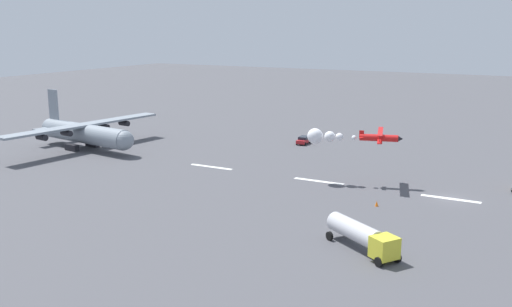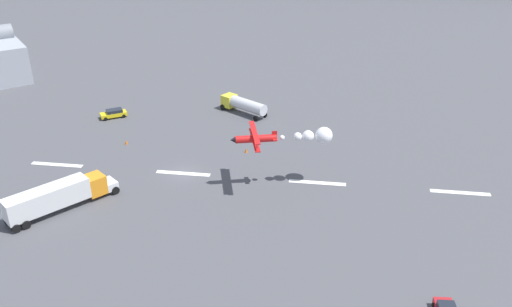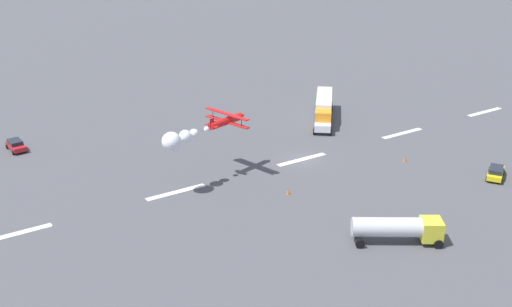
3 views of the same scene
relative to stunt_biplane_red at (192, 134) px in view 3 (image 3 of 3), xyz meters
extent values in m
plane|color=#4C4C51|center=(-16.75, 0.31, -7.14)|extent=(440.00, 440.00, 0.00)
cube|color=white|center=(-55.66, 0.31, -7.14)|extent=(8.00, 0.90, 0.01)
cube|color=white|center=(-36.21, 0.31, -7.14)|extent=(8.00, 0.90, 0.01)
cube|color=white|center=(-16.75, 0.31, -7.14)|extent=(8.00, 0.90, 0.01)
cube|color=white|center=(2.70, 0.31, -7.14)|extent=(8.00, 0.90, 0.01)
cube|color=white|center=(22.15, 0.31, -7.14)|extent=(8.00, 0.90, 0.01)
cylinder|color=red|center=(-5.76, -1.66, 0.06)|extent=(5.61, 2.41, 1.02)
cube|color=red|center=(-5.96, -1.71, -0.09)|extent=(2.60, 7.39, 0.12)
cube|color=red|center=(-5.96, -1.71, 1.01)|extent=(2.60, 7.39, 0.12)
cylinder|color=black|center=(-5.28, -4.23, 0.46)|extent=(0.08, 0.08, 1.10)
cylinder|color=black|center=(-6.63, 0.81, 0.46)|extent=(0.08, 0.08, 1.10)
cube|color=red|center=(-3.35, -1.01, 0.51)|extent=(0.70, 0.28, 1.10)
cube|color=red|center=(-3.35, -1.01, 0.11)|extent=(1.10, 2.09, 0.08)
cone|color=black|center=(-8.78, -2.46, 0.06)|extent=(0.90, 1.01, 0.86)
sphere|color=white|center=(-2.35, -0.59, -0.05)|extent=(0.70, 0.70, 0.70)
sphere|color=white|center=(-0.29, -0.03, -0.02)|extent=(1.16, 1.16, 1.16)
sphere|color=white|center=(1.09, 0.33, -0.04)|extent=(1.61, 1.61, 1.61)
sphere|color=white|center=(3.21, 0.91, -0.06)|extent=(2.36, 2.36, 2.36)
cube|color=silver|center=(-25.39, -6.02, -6.04)|extent=(2.95, 2.82, 1.10)
cube|color=orange|center=(-26.66, -7.56, -5.29)|extent=(3.46, 3.44, 2.60)
cube|color=silver|center=(-30.79, -12.58, -4.84)|extent=(8.67, 9.77, 2.80)
cylinder|color=black|center=(-26.22, -5.07, -6.59)|extent=(0.97, 1.07, 1.10)
cylinder|color=black|center=(-33.98, -14.48, -6.59)|extent=(0.97, 1.07, 1.10)
cylinder|color=black|center=(-34.74, -15.41, -6.59)|extent=(0.97, 1.07, 1.10)
cylinder|color=black|center=(-24.29, -6.66, -6.59)|extent=(0.97, 1.07, 1.10)
cylinder|color=black|center=(-32.05, -16.07, -6.59)|extent=(0.97, 1.07, 1.10)
cylinder|color=black|center=(-32.81, -17.00, -6.59)|extent=(0.97, 1.07, 1.10)
cube|color=yellow|center=(-14.67, 25.99, -5.54)|extent=(3.15, 3.21, 2.20)
cylinder|color=silver|center=(-10.71, 23.40, -5.29)|extent=(7.24, 5.74, 2.10)
cylinder|color=black|center=(-15.83, 25.31, -6.64)|extent=(1.01, 0.81, 1.00)
cylinder|color=black|center=(-8.98, 20.84, -6.64)|extent=(1.01, 0.81, 1.00)
cylinder|color=black|center=(-14.52, 27.32, -6.64)|extent=(1.01, 0.81, 1.00)
cylinder|color=black|center=(-7.67, 22.85, -6.64)|extent=(1.01, 0.81, 1.00)
cube|color=#B21E23|center=(16.14, -24.77, -6.50)|extent=(2.11, 4.27, 0.65)
cube|color=#1E232D|center=(16.16, -24.97, -5.90)|extent=(1.84, 2.61, 0.55)
cylinder|color=black|center=(15.13, -23.39, -6.82)|extent=(0.27, 0.65, 0.64)
cylinder|color=black|center=(15.35, -26.29, -6.82)|extent=(0.27, 0.65, 0.64)
cylinder|color=black|center=(16.93, -23.26, -6.82)|extent=(0.27, 0.65, 0.64)
cylinder|color=black|center=(17.15, -26.15, -6.82)|extent=(0.27, 0.65, 0.64)
cube|color=yellow|center=(-34.51, 18.88, -6.50)|extent=(4.83, 3.98, 0.65)
cube|color=#1E232D|center=(-34.34, 18.98, -5.90)|extent=(3.21, 2.88, 0.55)
cylinder|color=black|center=(-35.38, 17.26, -6.82)|extent=(0.66, 0.53, 0.64)
cylinder|color=black|center=(-32.68, 18.98, -6.82)|extent=(0.66, 0.53, 0.64)
cylinder|color=black|center=(-36.35, 18.77, -6.82)|extent=(0.66, 0.53, 0.64)
cylinder|color=black|center=(-33.65, 20.50, -6.82)|extent=(0.66, 0.53, 0.64)
cone|color=orange|center=(-28.41, 8.60, -6.77)|extent=(0.44, 0.44, 0.75)
cone|color=orange|center=(-8.74, 8.36, -6.77)|extent=(0.44, 0.44, 0.75)
camera|label=1|loc=(-28.62, 79.32, 15.98)|focal=40.12mm
camera|label=2|loc=(3.47, -66.79, 30.90)|focal=38.12mm
camera|label=3|loc=(32.07, 64.81, 26.93)|focal=43.85mm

